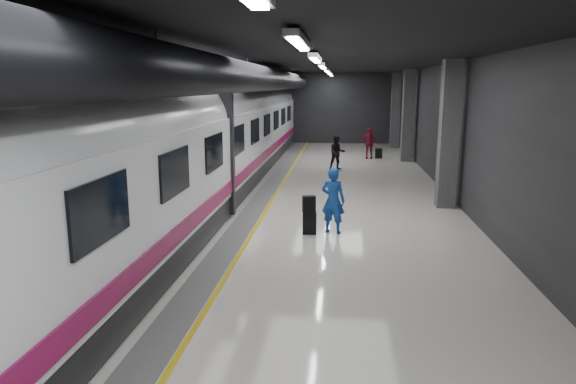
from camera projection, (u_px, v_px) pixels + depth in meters
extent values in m
plane|color=silver|center=(295.00, 219.00, 14.63)|extent=(40.00, 40.00, 0.00)
cube|color=black|center=(295.00, 56.00, 13.72)|extent=(10.00, 40.00, 0.02)
cube|color=#28282B|center=(322.00, 109.00, 33.65)|extent=(10.00, 0.02, 4.50)
cube|color=#28282B|center=(121.00, 138.00, 14.68)|extent=(0.02, 40.00, 4.50)
cube|color=#28282B|center=(481.00, 142.00, 13.67)|extent=(0.02, 40.00, 4.50)
cube|color=slate|center=(248.00, 217.00, 14.77)|extent=(0.65, 39.80, 0.01)
cube|color=gold|center=(262.00, 218.00, 14.73)|extent=(0.10, 39.80, 0.01)
cylinder|color=black|center=(247.00, 77.00, 13.96)|extent=(0.80, 38.00, 0.80)
cube|color=silver|center=(299.00, 41.00, 7.83)|extent=(0.22, 2.60, 0.10)
cube|color=silver|center=(315.00, 58.00, 12.70)|extent=(0.22, 2.60, 0.10)
cube|color=silver|center=(323.00, 66.00, 17.57)|extent=(0.22, 2.60, 0.10)
cube|color=silver|center=(327.00, 70.00, 22.44)|extent=(0.22, 2.60, 0.10)
cube|color=silver|center=(330.00, 73.00, 27.31)|extent=(0.22, 2.60, 0.10)
cube|color=silver|center=(331.00, 74.00, 31.21)|extent=(0.22, 2.60, 0.10)
cube|color=#515154|center=(449.00, 135.00, 15.67)|extent=(0.55, 0.55, 4.50)
cube|color=#515154|center=(408.00, 116.00, 25.41)|extent=(0.55, 0.55, 4.50)
cube|color=#515154|center=(395.00, 110.00, 31.25)|extent=(0.55, 0.55, 4.50)
cube|color=black|center=(183.00, 204.00, 14.89)|extent=(2.80, 38.00, 0.60)
cube|color=white|center=(181.00, 156.00, 14.60)|extent=(2.90, 38.00, 2.20)
cylinder|color=white|center=(180.00, 123.00, 14.41)|extent=(2.80, 38.00, 2.80)
cube|color=maroon|center=(233.00, 185.00, 14.62)|extent=(0.04, 38.00, 0.35)
cube|color=black|center=(181.00, 148.00, 14.55)|extent=(3.05, 0.25, 3.80)
cube|color=black|center=(101.00, 211.00, 6.58)|extent=(0.05, 1.60, 0.85)
cube|color=black|center=(175.00, 172.00, 9.50)|extent=(0.05, 1.60, 0.85)
cube|color=black|center=(214.00, 152.00, 12.43)|extent=(0.05, 1.60, 0.85)
cube|color=black|center=(239.00, 139.00, 15.35)|extent=(0.05, 1.60, 0.85)
cube|color=black|center=(255.00, 131.00, 18.27)|extent=(0.05, 1.60, 0.85)
cube|color=black|center=(267.00, 125.00, 21.19)|extent=(0.05, 1.60, 0.85)
cube|color=black|center=(276.00, 120.00, 24.11)|extent=(0.05, 1.60, 0.85)
cube|color=black|center=(283.00, 116.00, 27.04)|extent=(0.05, 1.60, 0.85)
cube|color=black|center=(289.00, 113.00, 29.96)|extent=(0.05, 1.60, 0.85)
imported|color=blue|center=(333.00, 200.00, 13.10)|extent=(0.72, 0.58, 1.71)
cube|color=black|center=(310.00, 223.00, 13.11)|extent=(0.36, 0.24, 0.57)
cube|color=black|center=(309.00, 204.00, 12.98)|extent=(0.36, 0.25, 0.43)
imported|color=black|center=(337.00, 153.00, 23.10)|extent=(0.85, 0.72, 1.54)
imported|color=maroon|center=(369.00, 143.00, 26.63)|extent=(0.94, 0.40, 1.60)
cube|color=black|center=(379.00, 153.00, 26.82)|extent=(0.37, 0.25, 0.51)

